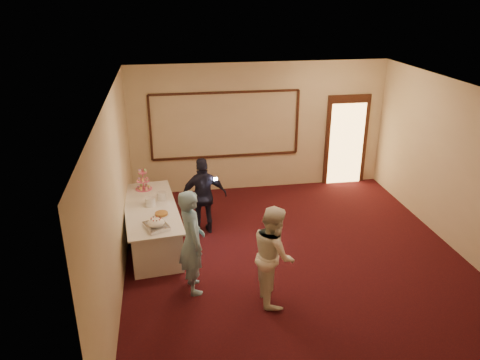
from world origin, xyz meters
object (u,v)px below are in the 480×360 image
object	(u,v)px
guest	(204,196)
buffet_table	(152,225)
cupcake_stand	(143,181)
tart	(161,214)
plate_stack_b	(162,196)
man	(192,242)
woman	(274,254)
pavlova_tray	(156,224)
plate_stack_a	(150,202)

from	to	relation	value
guest	buffet_table	bearing A→B (deg)	13.17
buffet_table	guest	xyz separation A→B (m)	(1.01, 0.30, 0.39)
cupcake_stand	tart	distance (m)	1.30
tart	cupcake_stand	bearing A→B (deg)	105.22
buffet_table	plate_stack_b	distance (m)	0.58
man	woman	bearing A→B (deg)	-120.51
buffet_table	man	size ratio (longest dim) A/B	1.45
buffet_table	tart	xyz separation A→B (m)	(0.20, -0.39, 0.41)
pavlova_tray	man	bearing A→B (deg)	-52.74
plate_stack_a	man	distance (m)	1.76
woman	man	bearing A→B (deg)	68.87
plate_stack_a	plate_stack_b	distance (m)	0.31
buffet_table	tart	bearing A→B (deg)	-62.92
tart	man	xyz separation A→B (m)	(0.46, -1.19, 0.07)
plate_stack_a	tart	size ratio (longest dim) A/B	0.72
man	pavlova_tray	bearing A→B (deg)	27.54
pavlova_tray	plate_stack_a	bearing A→B (deg)	96.84
cupcake_stand	man	size ratio (longest dim) A/B	0.28
cupcake_stand	plate_stack_b	distance (m)	0.68
plate_stack_b	tart	xyz separation A→B (m)	(-0.01, -0.67, -0.05)
cupcake_stand	tart	world-z (taller)	cupcake_stand
pavlova_tray	plate_stack_a	xyz separation A→B (m)	(-0.11, 0.91, 0.00)
plate_stack_a	woman	bearing A→B (deg)	-48.34
buffet_table	plate_stack_a	size ratio (longest dim) A/B	13.31
plate_stack_a	guest	bearing A→B (deg)	13.88
plate_stack_a	guest	size ratio (longest dim) A/B	0.12
cupcake_stand	plate_stack_b	size ratio (longest dim) A/B	2.66
man	cupcake_stand	bearing A→B (deg)	8.44
pavlova_tray	plate_stack_a	world-z (taller)	pavlova_tray
woman	pavlova_tray	bearing A→B (deg)	55.67
plate_stack_a	buffet_table	bearing A→B (deg)	-91.87
buffet_table	man	world-z (taller)	man
man	guest	bearing A→B (deg)	-20.38
buffet_table	man	bearing A→B (deg)	-67.33
cupcake_stand	man	distance (m)	2.56
cupcake_stand	woman	distance (m)	3.51
plate_stack_a	tart	bearing A→B (deg)	-65.75
pavlova_tray	tart	world-z (taller)	pavlova_tray
buffet_table	plate_stack_a	xyz separation A→B (m)	(0.00, 0.05, 0.46)
buffet_table	pavlova_tray	xyz separation A→B (m)	(0.11, -0.86, 0.46)
plate_stack_b	buffet_table	bearing A→B (deg)	-127.12
buffet_table	pavlova_tray	distance (m)	0.98
plate_stack_b	pavlova_tray	bearing A→B (deg)	-95.18
tart	woman	bearing A→B (deg)	-44.78
pavlova_tray	plate_stack_b	bearing A→B (deg)	84.82
pavlova_tray	plate_stack_a	size ratio (longest dim) A/B	2.79
buffet_table	cupcake_stand	xyz separation A→B (m)	(-0.14, 0.85, 0.56)
plate_stack_b	woman	world-z (taller)	woman
pavlova_tray	guest	world-z (taller)	guest
pavlova_tray	tart	distance (m)	0.48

